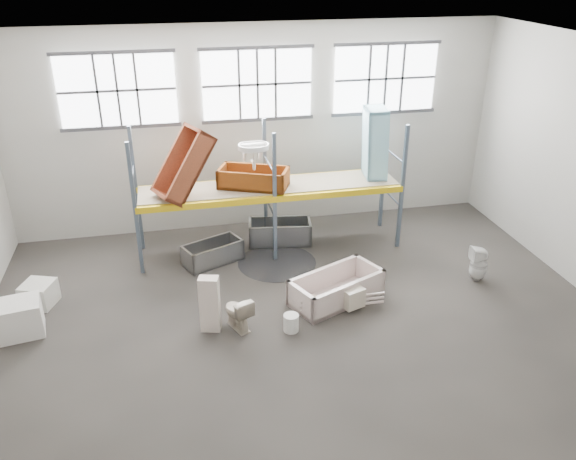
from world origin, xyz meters
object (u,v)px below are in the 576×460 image
object	(u,v)px
toilet_beige	(238,312)
cistern_tall	(210,304)
rust_tub_flat	(253,178)
blue_tub_upright	(375,144)
bathtub_beige	(336,287)
steel_tub_left	(213,253)
bucket	(291,323)
steel_tub_right	(280,232)
toilet_white	(478,264)
carton_near	(20,318)

from	to	relation	value
toilet_beige	cistern_tall	bearing A→B (deg)	-29.75
rust_tub_flat	blue_tub_upright	world-z (taller)	blue_tub_upright
bathtub_beige	blue_tub_upright	distance (m)	3.77
cistern_tall	steel_tub_left	distance (m)	2.65
bucket	blue_tub_upright	bearing A→B (deg)	51.67
toilet_beige	steel_tub_right	distance (m)	3.66
bucket	toilet_white	bearing A→B (deg)	12.46
cistern_tall	steel_tub_right	distance (m)	3.85
bucket	bathtub_beige	bearing A→B (deg)	37.24
carton_near	toilet_beige	bearing A→B (deg)	-9.69
steel_tub_right	rust_tub_flat	distance (m)	1.69
bathtub_beige	steel_tub_right	distance (m)	2.85
toilet_beige	rust_tub_flat	size ratio (longest dim) A/B	0.45
steel_tub_left	bucket	size ratio (longest dim) A/B	3.90
toilet_beige	carton_near	world-z (taller)	toilet_beige
toilet_beige	steel_tub_left	size ratio (longest dim) A/B	0.52
steel_tub_right	bucket	world-z (taller)	steel_tub_right
toilet_beige	steel_tub_right	xyz separation A→B (m)	(1.49, 3.34, -0.07)
steel_tub_right	carton_near	size ratio (longest dim) A/B	1.93
rust_tub_flat	carton_near	bearing A→B (deg)	-153.15
bathtub_beige	toilet_white	distance (m)	3.20
toilet_white	carton_near	distance (m)	9.24
toilet_white	cistern_tall	bearing A→B (deg)	-77.89
steel_tub_right	bucket	xyz separation A→B (m)	(-0.52, -3.65, -0.10)
toilet_beige	toilet_white	bearing A→B (deg)	163.42
toilet_beige	bucket	distance (m)	1.02
cistern_tall	blue_tub_upright	distance (m)	5.59
bathtub_beige	rust_tub_flat	distance (m)	3.23
cistern_tall	carton_near	size ratio (longest dim) A/B	1.44
bathtub_beige	steel_tub_right	world-z (taller)	bathtub_beige
toilet_white	steel_tub_right	xyz separation A→B (m)	(-3.80, 2.69, -0.12)
rust_tub_flat	blue_tub_upright	distance (m)	2.96
toilet_beige	bucket	xyz separation A→B (m)	(0.96, -0.30, -0.17)
steel_tub_right	toilet_beige	bearing A→B (deg)	-113.96
steel_tub_left	rust_tub_flat	distance (m)	1.94
steel_tub_left	carton_near	xyz separation A→B (m)	(-3.74, -1.99, 0.09)
steel_tub_right	carton_near	bearing A→B (deg)	-153.86
steel_tub_right	rust_tub_flat	size ratio (longest dim) A/B	0.97
bathtub_beige	carton_near	bearing A→B (deg)	154.54
rust_tub_flat	toilet_beige	bearing A→B (deg)	-105.10
toilet_beige	toilet_white	world-z (taller)	toilet_white
bathtub_beige	steel_tub_left	xyz separation A→B (m)	(-2.30, 2.11, -0.04)
bathtub_beige	bucket	distance (m)	1.42
cistern_tall	carton_near	xyz separation A→B (m)	(-3.45, 0.62, -0.23)
steel_tub_right	bucket	distance (m)	3.69
carton_near	blue_tub_upright	bearing A→B (deg)	18.24
rust_tub_flat	carton_near	distance (m)	5.57
toilet_beige	bucket	world-z (taller)	toilet_beige
bathtub_beige	toilet_white	size ratio (longest dim) A/B	2.39
toilet_beige	blue_tub_upright	distance (m)	5.33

